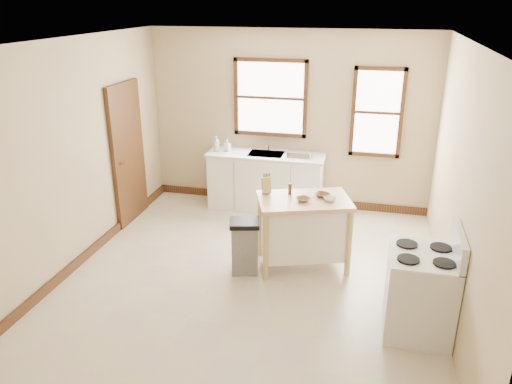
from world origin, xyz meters
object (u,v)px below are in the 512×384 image
dish_rack (300,154)px  kitchen_island (303,232)px  bowl_b (322,195)px  bowl_c (330,199)px  bowl_a (303,199)px  trash_bin (245,246)px  knife_block (266,186)px  soap_bottle_b (227,146)px  gas_stove (421,281)px  soap_bottle_a (216,144)px  pepper_grinder (290,189)px

dish_rack → kitchen_island: dish_rack is taller
bowl_b → bowl_c: size_ratio=1.17×
bowl_a → trash_bin: 0.93m
knife_block → bowl_a: size_ratio=1.19×
dish_rack → kitchen_island: 1.79m
soap_bottle_b → knife_block: (1.00, -1.64, 0.00)m
dish_rack → gas_stove: gas_stove is taller
kitchen_island → gas_stove: gas_stove is taller
bowl_a → gas_stove: size_ratio=0.15×
dish_rack → kitchen_island: size_ratio=0.34×
soap_bottle_a → knife_block: bearing=-53.6°
bowl_a → trash_bin: size_ratio=0.24×
kitchen_island → bowl_a: bowl_a is taller
bowl_b → trash_bin: (-0.88, -0.46, -0.59)m
trash_bin → dish_rack: bearing=65.7°
soap_bottle_b → gas_stove: 4.01m
knife_block → trash_bin: (-0.18, -0.41, -0.67)m
dish_rack → bowl_c: dish_rack is taller
soap_bottle_b → pepper_grinder: 2.07m
kitchen_island → soap_bottle_a: bearing=115.4°
gas_stove → trash_bin: bearing=160.1°
soap_bottle_a → pepper_grinder: size_ratio=1.61×
kitchen_island → bowl_c: 0.57m
bowl_c → trash_bin: bowl_c is taller
soap_bottle_b → trash_bin: 2.31m
soap_bottle_a → bowl_a: soap_bottle_a is taller
knife_block → dish_rack: bearing=56.9°
knife_block → bowl_a: (0.49, -0.15, -0.08)m
bowl_a → gas_stove: 1.72m
pepper_grinder → trash_bin: (-0.47, -0.44, -0.64)m
knife_block → pepper_grinder: size_ratio=1.33×
bowl_b → gas_stove: size_ratio=0.15×
knife_block → pepper_grinder: (0.30, 0.03, -0.02)m
trash_bin → soap_bottle_a: bearing=101.7°
bowl_b → knife_block: bearing=-176.2°
soap_bottle_a → kitchen_island: soap_bottle_a is taller
bowl_a → trash_bin: (-0.67, -0.27, -0.59)m
soap_bottle_a → kitchen_island: (1.67, -1.69, -0.58)m
knife_block → bowl_c: knife_block is taller
pepper_grinder → gas_stove: size_ratio=0.13×
dish_rack → knife_block: size_ratio=1.91×
dish_rack → bowl_b: bearing=-54.2°
dish_rack → bowl_b: dish_rack is taller
bowl_a → gas_stove: gas_stove is taller
soap_bottle_a → soap_bottle_b: bearing=9.9°
soap_bottle_a → pepper_grinder: 2.17m
kitchen_island → bowl_b: bearing=11.6°
dish_rack → bowl_c: size_ratio=2.55×
soap_bottle_b → trash_bin: soap_bottle_b is taller
soap_bottle_b → soap_bottle_a: bearing=-152.9°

